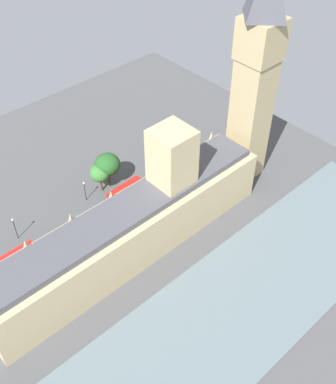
% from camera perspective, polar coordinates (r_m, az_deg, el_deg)
% --- Properties ---
extents(ground_plane, '(143.12, 143.12, 0.00)m').
position_cam_1_polar(ground_plane, '(116.50, -5.04, -6.44)').
color(ground_plane, '#4C4C4F').
extents(river_thames, '(28.17, 128.81, 0.25)m').
position_cam_1_polar(river_thames, '(103.59, 5.59, -15.56)').
color(river_thames, slate).
rests_on(river_thames, ground).
extents(parliament_building, '(13.23, 73.12, 28.69)m').
position_cam_1_polar(parliament_building, '(110.05, -3.93, -3.79)').
color(parliament_building, tan).
rests_on(parliament_building, ground).
extents(clock_tower, '(9.22, 9.22, 61.87)m').
position_cam_1_polar(clock_tower, '(119.55, 10.58, 14.24)').
color(clock_tower, tan).
rests_on(clock_tower, ground).
extents(car_silver_kerbside, '(1.95, 4.43, 1.74)m').
position_cam_1_polar(car_silver_kerbside, '(136.25, 0.33, 3.13)').
color(car_silver_kerbside, '#B7B7BC').
rests_on(car_silver_kerbside, ground).
extents(double_decker_bus_leading, '(2.97, 10.59, 4.75)m').
position_cam_1_polar(double_decker_bus_leading, '(125.88, -5.13, -0.04)').
color(double_decker_bus_leading, red).
rests_on(double_decker_bus_leading, ground).
extents(car_yellow_cab_near_tower, '(1.99, 4.21, 1.74)m').
position_cam_1_polar(car_yellow_cab_near_tower, '(119.70, -11.76, -5.05)').
color(car_yellow_cab_near_tower, gold).
rests_on(car_yellow_cab_near_tower, ground).
extents(double_decker_bus_midblock, '(2.67, 10.51, 4.75)m').
position_cam_1_polar(double_decker_bus_midblock, '(115.31, -17.87, -7.77)').
color(double_decker_bus_midblock, red).
rests_on(double_decker_bus_midblock, ground).
extents(pedestrian_far_end, '(0.64, 0.69, 1.66)m').
position_cam_1_polar(pedestrian_far_end, '(117.77, -10.18, -5.87)').
color(pedestrian_far_end, navy).
rests_on(pedestrian_far_end, ground).
extents(plane_tree_by_river_gate, '(5.49, 5.49, 8.59)m').
position_cam_1_polar(plane_tree_by_river_gate, '(127.04, -8.16, 2.28)').
color(plane_tree_by_river_gate, brown).
rests_on(plane_tree_by_river_gate, ground).
extents(plane_tree_trailing, '(6.89, 6.89, 10.64)m').
position_cam_1_polar(plane_tree_trailing, '(127.19, -7.28, 3.31)').
color(plane_tree_trailing, brown).
rests_on(plane_tree_trailing, ground).
extents(street_lamp_opposite_hall, '(0.56, 0.56, 6.28)m').
position_cam_1_polar(street_lamp_opposite_hall, '(126.02, -9.97, 0.51)').
color(street_lamp_opposite_hall, black).
rests_on(street_lamp_opposite_hall, ground).
extents(street_lamp_under_trees, '(0.56, 0.56, 6.83)m').
position_cam_1_polar(street_lamp_under_trees, '(120.01, -17.96, -3.79)').
color(street_lamp_under_trees, black).
rests_on(street_lamp_under_trees, ground).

